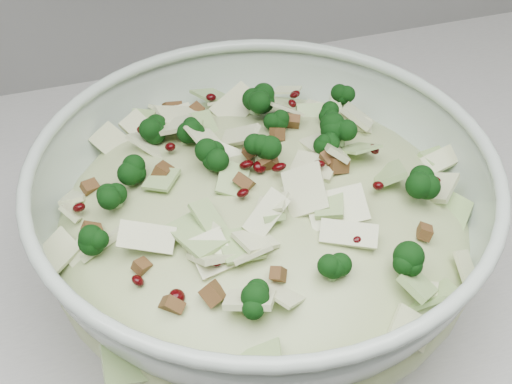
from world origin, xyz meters
TOP-DOWN VIEW (x-y plane):
  - mixing_bowl at (0.42, 1.60)m, footprint 0.40×0.40m
  - salad at (0.42, 1.60)m, footprint 0.41×0.41m

SIDE VIEW (x-z plane):
  - mixing_bowl at x=0.42m, z-range 0.90..1.05m
  - salad at x=0.42m, z-range 0.93..1.07m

